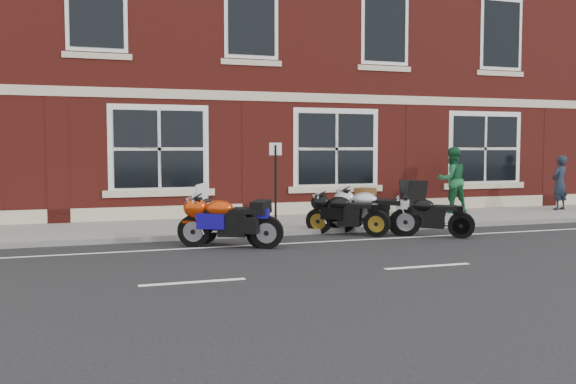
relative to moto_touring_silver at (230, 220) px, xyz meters
name	(u,v)px	position (x,y,z in m)	size (l,w,h in m)	color
ground	(354,242)	(2.63, -0.36, -0.52)	(80.00, 80.00, 0.00)	black
sidewalk	(305,223)	(2.63, 2.64, -0.46)	(30.00, 3.00, 0.12)	slate
kerb	(328,231)	(2.63, 1.06, -0.46)	(30.00, 0.16, 0.12)	slate
pub_building	(234,37)	(2.63, 10.14, 5.48)	(24.00, 12.00, 12.00)	maroon
moto_touring_silver	(230,220)	(0.00, 0.00, 0.00)	(1.46, 1.45, 1.27)	black
moto_sport_red	(228,220)	(-0.09, -0.29, 0.04)	(1.98, 1.09, 0.97)	black
moto_sport_black	(346,213)	(2.90, 0.66, 0.00)	(1.59, 1.38, 0.89)	black
moto_sport_silver	(372,210)	(3.54, 0.62, 0.05)	(1.73, 1.54, 0.98)	black
moto_naked_black	(429,215)	(4.56, -0.21, -0.02)	(1.58, 1.27, 0.86)	black
pedestrian_left	(560,183)	(10.94, 2.93, 0.42)	(0.60, 0.39, 1.64)	black
pedestrian_right	(452,180)	(7.43, 3.34, 0.55)	(0.92, 0.72, 1.90)	#18552F
a_board_sign	(413,198)	(5.94, 2.93, 0.10)	(0.59, 0.40, 0.99)	black
barrel_planter	(365,202)	(4.74, 3.51, -0.02)	(0.67, 0.67, 0.75)	#462812
parking_sign	(276,180)	(1.37, 1.19, 0.76)	(0.27, 0.13, 2.00)	black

